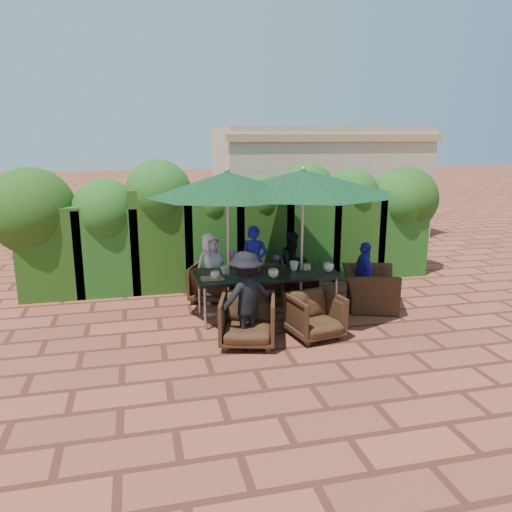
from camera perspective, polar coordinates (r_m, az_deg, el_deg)
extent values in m
plane|color=brown|center=(8.19, 0.99, -7.46)|extent=(80.00, 80.00, 0.00)
cube|color=black|center=(8.17, 1.27, -2.15)|extent=(2.34, 0.90, 0.05)
cube|color=gray|center=(8.35, 1.25, -6.15)|extent=(2.14, 0.05, 0.05)
cylinder|color=gray|center=(7.75, -5.79, -5.99)|extent=(0.05, 0.05, 0.70)
cylinder|color=gray|center=(8.41, -6.46, -4.44)|extent=(0.05, 0.05, 0.70)
cylinder|color=gray|center=(8.30, 9.09, -4.78)|extent=(0.05, 0.05, 0.70)
cylinder|color=gray|center=(8.91, 7.37, -3.43)|extent=(0.05, 0.05, 0.70)
cylinder|color=gray|center=(8.24, -3.09, -7.21)|extent=(0.44, 0.44, 0.03)
cylinder|color=gray|center=(7.91, -3.20, 0.85)|extent=(0.04, 0.04, 2.40)
cone|color=black|center=(7.75, -3.30, 8.23)|extent=(2.47, 2.47, 0.38)
sphere|color=gray|center=(7.73, -3.32, 9.71)|extent=(0.08, 0.08, 0.08)
cylinder|color=gray|center=(8.62, 5.10, -6.32)|extent=(0.44, 0.44, 0.03)
cylinder|color=gray|center=(8.29, 5.27, 1.41)|extent=(0.04, 0.04, 2.40)
cone|color=black|center=(8.14, 5.42, 8.45)|extent=(3.01, 3.01, 0.38)
sphere|color=gray|center=(8.13, 5.45, 9.85)|extent=(0.08, 0.08, 0.08)
imported|color=black|center=(9.13, -5.05, -2.83)|extent=(0.93, 0.91, 0.74)
imported|color=black|center=(9.08, 0.49, -2.46)|extent=(1.01, 0.97, 0.87)
imported|color=black|center=(9.49, 5.28, -2.29)|extent=(0.89, 0.86, 0.71)
imported|color=black|center=(7.19, -0.96, -7.10)|extent=(0.94, 0.91, 0.80)
imported|color=black|center=(7.50, 6.79, -6.55)|extent=(0.83, 0.79, 0.74)
imported|color=black|center=(8.94, 12.83, -2.91)|extent=(0.98, 1.21, 0.91)
imported|color=silver|center=(8.98, -5.15, -1.35)|extent=(0.72, 0.57, 1.27)
imported|color=#211DA1|center=(9.12, -0.23, -0.77)|extent=(0.61, 0.56, 1.36)
imported|color=black|center=(9.34, 4.29, -0.93)|extent=(0.66, 0.50, 1.22)
imported|color=black|center=(7.11, -1.16, -4.85)|extent=(0.96, 0.64, 1.38)
imported|color=#211DA1|center=(8.79, 12.27, -2.23)|extent=(0.40, 0.72, 1.18)
imported|color=#EE54AC|center=(9.12, -2.61, -2.21)|extent=(0.35, 0.29, 0.92)
imported|color=#834FAC|center=(9.26, 2.47, -2.33)|extent=(0.29, 0.24, 0.81)
imported|color=green|center=(12.37, 2.52, 3.63)|extent=(1.58, 1.26, 1.63)
imported|color=#EE54AC|center=(12.73, 8.17, 4.14)|extent=(0.93, 0.66, 1.79)
imported|color=gray|center=(13.04, 9.69, 3.98)|extent=(1.05, 1.11, 1.64)
imported|color=beige|center=(7.86, -4.68, -2.17)|extent=(0.15, 0.15, 0.12)
imported|color=beige|center=(8.11, -3.55, -1.63)|extent=(0.14, 0.14, 0.13)
imported|color=beige|center=(7.91, 2.00, -1.99)|extent=(0.17, 0.17, 0.13)
imported|color=beige|center=(8.37, 4.37, -1.11)|extent=(0.16, 0.16, 0.15)
imported|color=beige|center=(8.36, 8.29, -1.27)|extent=(0.17, 0.17, 0.14)
cylinder|color=#B20C0A|center=(8.18, 0.23, -1.32)|extent=(0.04, 0.04, 0.17)
cylinder|color=#4C230C|center=(8.17, 0.34, -1.35)|extent=(0.04, 0.04, 0.17)
cube|color=olive|center=(7.86, -5.02, -2.57)|extent=(0.35, 0.25, 0.02)
cube|color=tan|center=(8.10, -0.62, -1.73)|extent=(0.12, 0.06, 0.10)
cube|color=tan|center=(8.40, 5.82, -1.25)|extent=(0.12, 0.06, 0.10)
cube|color=#1B3B10|center=(10.04, -22.26, 0.53)|extent=(1.15, 0.95, 1.70)
sphere|color=#1B3B10|center=(9.91, -22.65, 4.77)|extent=(0.97, 0.97, 0.97)
cube|color=#1B3B10|center=(9.94, -16.55, 0.70)|extent=(1.15, 0.95, 1.65)
sphere|color=#1B3B10|center=(9.81, -16.83, 4.84)|extent=(1.25, 1.25, 1.25)
cube|color=#1B3B10|center=(9.90, -10.83, 1.95)|extent=(1.15, 0.95, 1.98)
sphere|color=#1B3B10|center=(9.76, -11.06, 7.08)|extent=(1.27, 1.27, 1.27)
cube|color=#1B3B10|center=(10.02, -5.08, 1.53)|extent=(1.15, 0.95, 1.73)
sphere|color=#1B3B10|center=(9.89, -5.18, 5.86)|extent=(1.04, 1.04, 1.04)
cube|color=#1B3B10|center=(10.21, 0.47, 1.92)|extent=(1.15, 0.95, 1.76)
sphere|color=#1B3B10|center=(10.08, 0.48, 6.28)|extent=(1.04, 1.04, 1.04)
cube|color=#1B3B10|center=(10.47, 5.80, 2.79)|extent=(1.15, 0.95, 2.00)
sphere|color=#1B3B10|center=(10.34, 5.92, 7.69)|extent=(1.06, 1.06, 1.06)
cube|color=#1B3B10|center=(10.85, 10.79, 2.63)|extent=(1.15, 0.95, 1.86)
sphere|color=#1B3B10|center=(10.73, 10.98, 6.99)|extent=(1.08, 1.08, 1.08)
cube|color=#1B3B10|center=(11.31, 15.39, 2.32)|extent=(1.15, 0.95, 1.67)
sphere|color=#1B3B10|center=(11.20, 15.62, 6.01)|extent=(1.28, 1.28, 1.28)
sphere|color=#1B3B10|center=(10.06, -24.25, 4.72)|extent=(1.60, 1.60, 1.60)
sphere|color=#1B3B10|center=(11.43, 16.71, 6.24)|extent=(1.40, 1.40, 1.40)
cube|color=#BDAE8D|center=(15.45, 7.12, 8.43)|extent=(6.00, 3.00, 3.20)
cube|color=tan|center=(14.04, 9.41, 13.18)|extent=(6.20, 0.25, 0.20)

